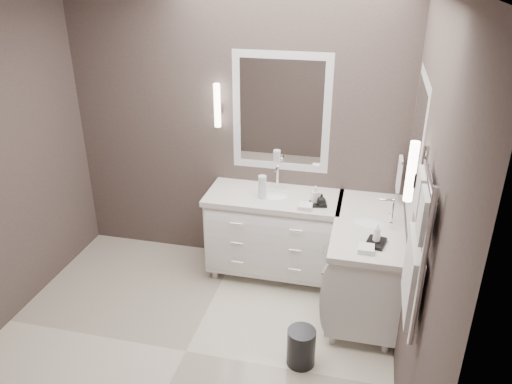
% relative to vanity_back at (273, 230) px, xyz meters
% --- Properties ---
extents(floor, '(3.20, 3.00, 0.01)m').
position_rel_vanity_back_xyz_m(floor, '(-0.45, -1.23, -0.49)').
color(floor, silver).
rests_on(floor, ground).
extents(wall_back, '(3.20, 0.01, 2.70)m').
position_rel_vanity_back_xyz_m(wall_back, '(-0.45, 0.28, 0.86)').
color(wall_back, '#463A38').
rests_on(wall_back, floor).
extents(wall_front, '(3.20, 0.01, 2.70)m').
position_rel_vanity_back_xyz_m(wall_front, '(-0.45, -2.73, 0.86)').
color(wall_front, '#463A38').
rests_on(wall_front, floor).
extents(wall_right, '(0.01, 3.00, 2.70)m').
position_rel_vanity_back_xyz_m(wall_right, '(1.15, -1.23, 0.86)').
color(wall_right, '#463A38').
rests_on(wall_right, floor).
extents(vanity_back, '(1.24, 0.59, 0.97)m').
position_rel_vanity_back_xyz_m(vanity_back, '(0.00, 0.00, 0.00)').
color(vanity_back, white).
rests_on(vanity_back, floor).
extents(vanity_right, '(0.59, 1.24, 0.97)m').
position_rel_vanity_back_xyz_m(vanity_right, '(0.88, -0.33, 0.00)').
color(vanity_right, white).
rests_on(vanity_right, floor).
extents(mirror_back, '(0.90, 0.02, 1.10)m').
position_rel_vanity_back_xyz_m(mirror_back, '(-0.00, 0.26, 1.06)').
color(mirror_back, white).
rests_on(mirror_back, wall_back).
extents(mirror_right, '(0.02, 0.90, 1.10)m').
position_rel_vanity_back_xyz_m(mirror_right, '(1.14, -0.43, 1.06)').
color(mirror_right, white).
rests_on(mirror_right, wall_right).
extents(sconce_back, '(0.06, 0.06, 0.40)m').
position_rel_vanity_back_xyz_m(sconce_back, '(-0.58, 0.20, 1.11)').
color(sconce_back, white).
rests_on(sconce_back, wall_back).
extents(sconce_right, '(0.06, 0.06, 0.40)m').
position_rel_vanity_back_xyz_m(sconce_right, '(1.08, -1.01, 1.11)').
color(sconce_right, white).
rests_on(sconce_right, wall_right).
extents(towel_bar_corner, '(0.03, 0.22, 0.30)m').
position_rel_vanity_back_xyz_m(towel_bar_corner, '(1.09, 0.13, 0.63)').
color(towel_bar_corner, white).
rests_on(towel_bar_corner, wall_right).
extents(towel_ladder, '(0.06, 0.58, 0.90)m').
position_rel_vanity_back_xyz_m(towel_ladder, '(1.10, -1.63, 0.91)').
color(towel_ladder, white).
rests_on(towel_ladder, wall_right).
extents(waste_bin, '(0.22, 0.22, 0.30)m').
position_rel_vanity_back_xyz_m(waste_bin, '(0.45, -1.13, -0.33)').
color(waste_bin, black).
rests_on(waste_bin, floor).
extents(amenity_tray_back, '(0.17, 0.14, 0.02)m').
position_rel_vanity_back_xyz_m(amenity_tray_back, '(0.42, -0.11, 0.38)').
color(amenity_tray_back, black).
rests_on(amenity_tray_back, vanity_back).
extents(amenity_tray_right, '(0.17, 0.20, 0.03)m').
position_rel_vanity_back_xyz_m(amenity_tray_right, '(0.92, -0.67, 0.38)').
color(amenity_tray_right, black).
rests_on(amenity_tray_right, vanity_right).
extents(water_bottle, '(0.08, 0.08, 0.21)m').
position_rel_vanity_back_xyz_m(water_bottle, '(-0.09, -0.08, 0.47)').
color(water_bottle, silver).
rests_on(water_bottle, vanity_back).
extents(soap_bottle_a, '(0.09, 0.09, 0.15)m').
position_rel_vanity_back_xyz_m(soap_bottle_a, '(0.39, -0.09, 0.46)').
color(soap_bottle_a, white).
rests_on(soap_bottle_a, amenity_tray_back).
extents(soap_bottle_b, '(0.08, 0.08, 0.10)m').
position_rel_vanity_back_xyz_m(soap_bottle_b, '(0.45, -0.14, 0.44)').
color(soap_bottle_b, black).
rests_on(soap_bottle_b, amenity_tray_back).
extents(soap_bottle_c, '(0.07, 0.07, 0.15)m').
position_rel_vanity_back_xyz_m(soap_bottle_c, '(0.92, -0.67, 0.47)').
color(soap_bottle_c, white).
rests_on(soap_bottle_c, amenity_tray_right).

